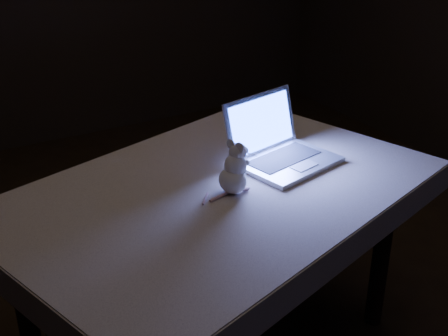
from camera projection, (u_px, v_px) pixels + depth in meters
floor at (222, 321)px, 2.76m from camera, size 5.00×5.00×0.00m
table at (219, 277)px, 2.39m from camera, size 1.70×1.35×0.80m
tablecloth at (227, 194)px, 2.29m from camera, size 1.76×1.32×0.12m
laptop at (291, 135)px, 2.33m from camera, size 0.44×0.40×0.25m
plush_mouse at (233, 168)px, 2.14m from camera, size 0.18×0.18×0.20m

